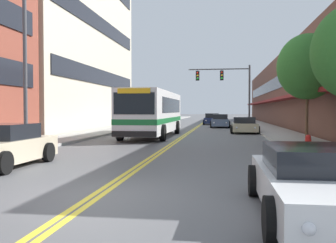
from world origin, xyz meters
name	(u,v)px	position (x,y,z in m)	size (l,w,h in m)	color
ground_plane	(199,125)	(0.00, 37.00, 0.00)	(240.00, 240.00, 0.00)	#565659
sidewalk_left	(142,124)	(-6.98, 37.00, 0.07)	(2.96, 106.00, 0.14)	#9E9B96
sidewalk_right	(260,125)	(6.98, 37.00, 0.07)	(2.96, 106.00, 0.14)	#9E9B96
centre_line	(199,125)	(0.00, 37.00, 0.00)	(0.34, 106.00, 0.01)	yellow
storefront_row_right	(311,92)	(12.69, 37.00, 3.91)	(9.10, 68.00, 7.83)	brown
city_bus	(153,111)	(-2.09, 18.15, 1.74)	(2.89, 11.51, 3.08)	silver
car_dark_grey_parked_left_near	(158,121)	(-4.41, 33.31, 0.63)	(2.21, 4.75, 1.34)	#38383D
car_champagne_parked_left_mid	(4,147)	(-4.34, 3.65, 0.65)	(1.97, 4.51, 1.39)	beige
car_white_parked_right_foreground	(315,183)	(4.27, -0.80, 0.57)	(2.04, 4.81, 1.20)	white
car_beige_parked_right_mid	(244,126)	(4.42, 22.91, 0.59)	(2.18, 4.14, 1.28)	#BCAD89
car_black_moving_lead	(217,118)	(1.85, 50.80, 0.56)	(2.11, 4.61, 1.16)	black
car_navy_moving_second	(212,119)	(1.41, 40.23, 0.64)	(2.20, 4.21, 1.40)	#19234C
car_slate_blue_moving_third	(220,121)	(2.47, 32.35, 0.65)	(2.01, 4.74, 1.39)	#475675
traffic_signal_mast	(228,84)	(3.18, 28.44, 4.33)	(5.83, 0.38, 6.07)	#47474C
street_lamp_left_near	(34,34)	(-4.91, 6.77, 4.91)	(2.76, 0.28, 8.20)	#47474C
street_tree_right_mid	(307,67)	(7.29, 13.94, 4.22)	(3.28, 3.28, 5.88)	brown
fire_hydrant	(308,144)	(5.95, 7.43, 0.52)	(0.31, 0.23, 0.76)	red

